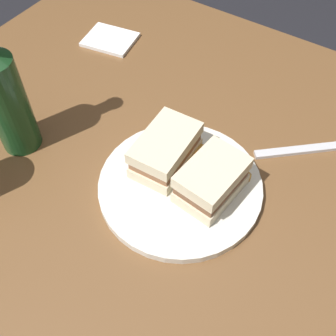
% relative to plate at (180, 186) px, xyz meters
% --- Properties ---
extents(ground_plane, '(6.00, 6.00, 0.00)m').
position_rel_plate_xyz_m(ground_plane, '(0.06, -0.01, -0.74)').
color(ground_plane, black).
extents(dining_table, '(1.09, 0.99, 0.73)m').
position_rel_plate_xyz_m(dining_table, '(0.06, -0.01, -0.37)').
color(dining_table, brown).
rests_on(dining_table, ground).
extents(plate, '(0.27, 0.27, 0.01)m').
position_rel_plate_xyz_m(plate, '(0.00, 0.00, 0.00)').
color(plate, silver).
rests_on(plate, dining_table).
extents(sandwich_half_left, '(0.09, 0.12, 0.06)m').
position_rel_plate_xyz_m(sandwich_half_left, '(-0.05, -0.01, 0.04)').
color(sandwich_half_left, beige).
rests_on(sandwich_half_left, plate).
extents(sandwich_half_right, '(0.08, 0.13, 0.06)m').
position_rel_plate_xyz_m(sandwich_half_right, '(0.05, -0.02, 0.04)').
color(sandwich_half_right, beige).
rests_on(sandwich_half_right, plate).
extents(potato_wedge_front, '(0.04, 0.02, 0.02)m').
position_rel_plate_xyz_m(potato_wedge_front, '(0.01, -0.07, 0.02)').
color(potato_wedge_front, '#B77F33').
rests_on(potato_wedge_front, plate).
extents(potato_wedge_middle, '(0.05, 0.05, 0.01)m').
position_rel_plate_xyz_m(potato_wedge_middle, '(-0.00, -0.04, 0.01)').
color(potato_wedge_middle, '#B77F33').
rests_on(potato_wedge_middle, plate).
extents(potato_wedge_back, '(0.03, 0.05, 0.02)m').
position_rel_plate_xyz_m(potato_wedge_back, '(-0.08, -0.05, 0.02)').
color(potato_wedge_back, gold).
rests_on(potato_wedge_back, plate).
extents(potato_wedge_left_edge, '(0.03, 0.05, 0.01)m').
position_rel_plate_xyz_m(potato_wedge_left_edge, '(-0.00, -0.06, 0.01)').
color(potato_wedge_left_edge, '#B77F33').
rests_on(potato_wedge_left_edge, plate).
extents(potato_wedge_right_edge, '(0.03, 0.04, 0.02)m').
position_rel_plate_xyz_m(potato_wedge_right_edge, '(-0.03, -0.08, 0.02)').
color(potato_wedge_right_edge, '#AD702D').
rests_on(potato_wedge_right_edge, plate).
extents(potato_wedge_stray, '(0.03, 0.04, 0.02)m').
position_rel_plate_xyz_m(potato_wedge_stray, '(-0.02, -0.06, 0.02)').
color(potato_wedge_stray, '#B77F33').
rests_on(potato_wedge_stray, plate).
extents(cider_bottle, '(0.07, 0.07, 0.29)m').
position_rel_plate_xyz_m(cider_bottle, '(0.30, 0.07, 0.11)').
color(cider_bottle, '#19421E').
rests_on(cider_bottle, dining_table).
extents(napkin, '(0.12, 0.11, 0.01)m').
position_rel_plate_xyz_m(napkin, '(0.35, -0.26, -0.00)').
color(napkin, white).
rests_on(napkin, dining_table).
extents(fork, '(0.15, 0.13, 0.01)m').
position_rel_plate_xyz_m(fork, '(-0.14, -0.19, -0.00)').
color(fork, silver).
rests_on(fork, dining_table).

